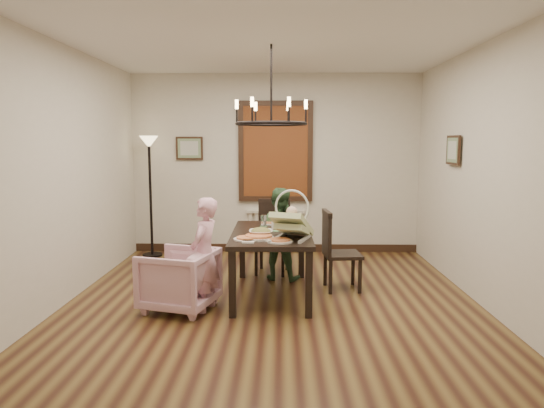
{
  "coord_description": "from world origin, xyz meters",
  "views": [
    {
      "loc": [
        0.1,
        -5.13,
        1.76
      ],
      "look_at": [
        -0.01,
        0.32,
        1.05
      ],
      "focal_mm": 32.0,
      "sensor_mm": 36.0,
      "label": 1
    }
  ],
  "objects_px": {
    "dining_table": "(271,239)",
    "baby_bouncer": "(292,222)",
    "chair_right": "(342,250)",
    "elderly_woman": "(205,264)",
    "floor_lamp": "(151,198)",
    "drinking_glass": "(286,228)",
    "seated_man": "(279,241)",
    "chair_far": "(272,237)",
    "armchair": "(179,279)"
  },
  "relations": [
    {
      "from": "dining_table",
      "to": "baby_bouncer",
      "type": "bearing_deg",
      "value": -61.19
    },
    {
      "from": "chair_right",
      "to": "elderly_woman",
      "type": "height_order",
      "value": "elderly_woman"
    },
    {
      "from": "elderly_woman",
      "to": "floor_lamp",
      "type": "relative_size",
      "value": 0.55
    },
    {
      "from": "drinking_glass",
      "to": "floor_lamp",
      "type": "height_order",
      "value": "floor_lamp"
    },
    {
      "from": "chair_right",
      "to": "drinking_glass",
      "type": "relative_size",
      "value": 7.01
    },
    {
      "from": "seated_man",
      "to": "drinking_glass",
      "type": "height_order",
      "value": "seated_man"
    },
    {
      "from": "chair_right",
      "to": "elderly_woman",
      "type": "bearing_deg",
      "value": 111.0
    },
    {
      "from": "chair_far",
      "to": "elderly_woman",
      "type": "height_order",
      "value": "chair_far"
    },
    {
      "from": "seated_man",
      "to": "floor_lamp",
      "type": "xyz_separation_m",
      "value": [
        -1.96,
        1.22,
        0.41
      ]
    },
    {
      "from": "chair_right",
      "to": "baby_bouncer",
      "type": "relative_size",
      "value": 1.75
    },
    {
      "from": "baby_bouncer",
      "to": "floor_lamp",
      "type": "height_order",
      "value": "floor_lamp"
    },
    {
      "from": "armchair",
      "to": "drinking_glass",
      "type": "distance_m",
      "value": 1.29
    },
    {
      "from": "chair_far",
      "to": "seated_man",
      "type": "distance_m",
      "value": 0.3
    },
    {
      "from": "seated_man",
      "to": "baby_bouncer",
      "type": "xyz_separation_m",
      "value": [
        0.15,
        -1.06,
        0.43
      ]
    },
    {
      "from": "floor_lamp",
      "to": "chair_far",
      "type": "bearing_deg",
      "value": -26.64
    },
    {
      "from": "chair_right",
      "to": "baby_bouncer",
      "type": "xyz_separation_m",
      "value": [
        -0.61,
        -0.63,
        0.44
      ]
    },
    {
      "from": "elderly_woman",
      "to": "seated_man",
      "type": "height_order",
      "value": "elderly_woman"
    },
    {
      "from": "dining_table",
      "to": "baby_bouncer",
      "type": "xyz_separation_m",
      "value": [
        0.23,
        -0.4,
        0.26
      ]
    },
    {
      "from": "dining_table",
      "to": "elderly_woman",
      "type": "bearing_deg",
      "value": -143.7
    },
    {
      "from": "armchair",
      "to": "seated_man",
      "type": "distance_m",
      "value": 1.56
    },
    {
      "from": "baby_bouncer",
      "to": "chair_far",
      "type": "bearing_deg",
      "value": 119.12
    },
    {
      "from": "dining_table",
      "to": "baby_bouncer",
      "type": "distance_m",
      "value": 0.53
    },
    {
      "from": "baby_bouncer",
      "to": "drinking_glass",
      "type": "xyz_separation_m",
      "value": [
        -0.06,
        0.31,
        -0.11
      ]
    },
    {
      "from": "chair_right",
      "to": "seated_man",
      "type": "distance_m",
      "value": 0.87
    },
    {
      "from": "chair_far",
      "to": "baby_bouncer",
      "type": "height_order",
      "value": "baby_bouncer"
    },
    {
      "from": "elderly_woman",
      "to": "drinking_glass",
      "type": "bearing_deg",
      "value": 129.61
    },
    {
      "from": "dining_table",
      "to": "elderly_woman",
      "type": "height_order",
      "value": "elderly_woman"
    },
    {
      "from": "chair_right",
      "to": "floor_lamp",
      "type": "xyz_separation_m",
      "value": [
        -2.72,
        1.65,
        0.42
      ]
    },
    {
      "from": "chair_right",
      "to": "chair_far",
      "type": "bearing_deg",
      "value": 45.07
    },
    {
      "from": "dining_table",
      "to": "seated_man",
      "type": "relative_size",
      "value": 1.62
    },
    {
      "from": "armchair",
      "to": "drinking_glass",
      "type": "bearing_deg",
      "value": 125.54
    },
    {
      "from": "elderly_woman",
      "to": "baby_bouncer",
      "type": "relative_size",
      "value": 1.79
    },
    {
      "from": "drinking_glass",
      "to": "chair_right",
      "type": "bearing_deg",
      "value": 25.9
    },
    {
      "from": "dining_table",
      "to": "seated_man",
      "type": "distance_m",
      "value": 0.69
    },
    {
      "from": "dining_table",
      "to": "floor_lamp",
      "type": "height_order",
      "value": "floor_lamp"
    },
    {
      "from": "chair_right",
      "to": "elderly_woman",
      "type": "distance_m",
      "value": 1.69
    },
    {
      "from": "baby_bouncer",
      "to": "chair_right",
      "type": "bearing_deg",
      "value": 64.84
    },
    {
      "from": "elderly_woman",
      "to": "baby_bouncer",
      "type": "bearing_deg",
      "value": 110.45
    },
    {
      "from": "chair_right",
      "to": "drinking_glass",
      "type": "bearing_deg",
      "value": 110.73
    },
    {
      "from": "chair_far",
      "to": "baby_bouncer",
      "type": "xyz_separation_m",
      "value": [
        0.24,
        -1.34,
        0.42
      ]
    },
    {
      "from": "armchair",
      "to": "floor_lamp",
      "type": "height_order",
      "value": "floor_lamp"
    },
    {
      "from": "chair_far",
      "to": "armchair",
      "type": "bearing_deg",
      "value": -114.5
    },
    {
      "from": "chair_right",
      "to": "elderly_woman",
      "type": "relative_size",
      "value": 0.97
    },
    {
      "from": "seated_man",
      "to": "elderly_woman",
      "type": "bearing_deg",
      "value": 71.54
    },
    {
      "from": "elderly_woman",
      "to": "baby_bouncer",
      "type": "distance_m",
      "value": 1.01
    },
    {
      "from": "drinking_glass",
      "to": "baby_bouncer",
      "type": "bearing_deg",
      "value": -79.52
    },
    {
      "from": "dining_table",
      "to": "baby_bouncer",
      "type": "height_order",
      "value": "baby_bouncer"
    },
    {
      "from": "armchair",
      "to": "baby_bouncer",
      "type": "height_order",
      "value": "baby_bouncer"
    },
    {
      "from": "dining_table",
      "to": "armchair",
      "type": "distance_m",
      "value": 1.13
    },
    {
      "from": "floor_lamp",
      "to": "elderly_woman",
      "type": "bearing_deg",
      "value": -63.36
    }
  ]
}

